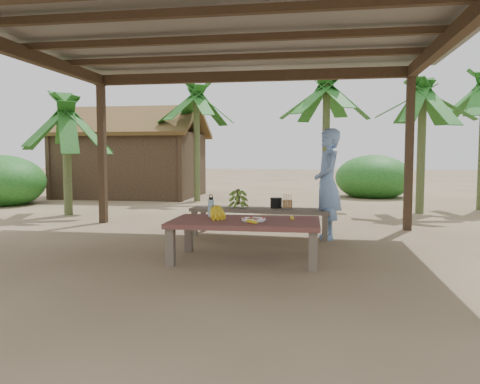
% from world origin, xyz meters
% --- Properties ---
extents(ground, '(80.00, 80.00, 0.00)m').
position_xyz_m(ground, '(0.00, 0.00, 0.00)').
color(ground, brown).
rests_on(ground, ground).
extents(pavilion, '(6.60, 5.60, 2.95)m').
position_xyz_m(pavilion, '(-0.01, -0.01, 2.78)').
color(pavilion, black).
rests_on(pavilion, ground).
extents(work_table, '(1.81, 1.02, 0.50)m').
position_xyz_m(work_table, '(0.38, -0.49, 0.43)').
color(work_table, brown).
rests_on(work_table, ground).
extents(bench, '(2.24, 0.78, 0.45)m').
position_xyz_m(bench, '(0.36, 1.26, 0.39)').
color(bench, brown).
rests_on(bench, ground).
extents(ripe_banana_bunch, '(0.32, 0.28, 0.18)m').
position_xyz_m(ripe_banana_bunch, '(-0.02, -0.48, 0.59)').
color(ripe_banana_bunch, yellow).
rests_on(ripe_banana_bunch, work_table).
extents(plate, '(0.29, 0.29, 0.04)m').
position_xyz_m(plate, '(0.50, -0.58, 0.52)').
color(plate, white).
rests_on(plate, work_table).
extents(loose_banana_front, '(0.16, 0.08, 0.04)m').
position_xyz_m(loose_banana_front, '(0.50, -0.78, 0.52)').
color(loose_banana_front, yellow).
rests_on(loose_banana_front, work_table).
extents(loose_banana_side, '(0.07, 0.15, 0.04)m').
position_xyz_m(loose_banana_side, '(0.95, -0.36, 0.52)').
color(loose_banana_side, yellow).
rests_on(loose_banana_side, work_table).
extents(water_flask, '(0.08, 0.08, 0.29)m').
position_xyz_m(water_flask, '(-0.10, -0.24, 0.62)').
color(water_flask, '#3F9BC4').
rests_on(water_flask, work_table).
extents(green_banana_stalk, '(0.30, 0.30, 0.32)m').
position_xyz_m(green_banana_stalk, '(-0.00, 1.29, 0.61)').
color(green_banana_stalk, '#598C2D').
rests_on(green_banana_stalk, bench).
extents(cooking_pot, '(0.18, 0.18, 0.16)m').
position_xyz_m(cooking_pot, '(0.60, 1.33, 0.53)').
color(cooking_pot, black).
rests_on(cooking_pot, bench).
extents(skewer_rack, '(0.19, 0.09, 0.24)m').
position_xyz_m(skewer_rack, '(0.79, 1.18, 0.57)').
color(skewer_rack, '#A57F47').
rests_on(skewer_rack, bench).
extents(woman, '(0.49, 0.67, 1.70)m').
position_xyz_m(woman, '(1.41, 1.20, 0.85)').
color(woman, '#7CA5EA').
rests_on(woman, ground).
extents(hut, '(4.40, 3.43, 2.85)m').
position_xyz_m(hut, '(-4.50, 8.00, 1.10)').
color(hut, black).
rests_on(hut, ground).
extents(banana_plant_ne, '(1.80, 1.80, 2.94)m').
position_xyz_m(banana_plant_ne, '(3.52, 4.78, 2.46)').
color(banana_plant_ne, '#596638').
rests_on(banana_plant_ne, ground).
extents(banana_plant_n, '(1.80, 1.80, 3.20)m').
position_xyz_m(banana_plant_n, '(1.46, 5.55, 2.71)').
color(banana_plant_n, '#596638').
rests_on(banana_plant_n, ground).
extents(banana_plant_nw, '(1.80, 1.80, 3.23)m').
position_xyz_m(banana_plant_nw, '(-2.10, 6.77, 2.74)').
color(banana_plant_nw, '#596638').
rests_on(banana_plant_nw, ground).
extents(banana_plant_w, '(1.80, 1.80, 2.44)m').
position_xyz_m(banana_plant_w, '(-4.08, 3.28, 1.97)').
color(banana_plant_w, '#596638').
rests_on(banana_plant_w, ground).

